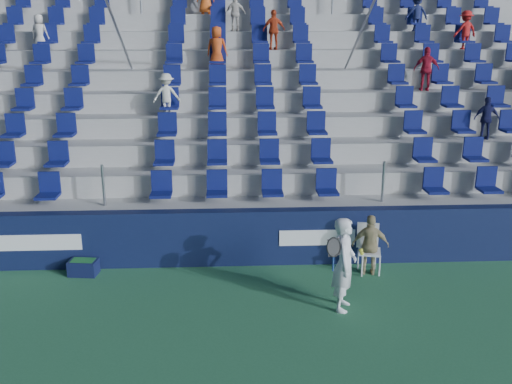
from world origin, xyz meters
TOP-DOWN VIEW (x-y plane):
  - ground at (0.00, 0.00)m, footprint 70.00×70.00m
  - sponsor_wall at (0.00, 3.15)m, footprint 24.00×0.32m
  - grandstand at (0.00, 8.24)m, footprint 24.00×8.17m
  - tennis_player at (1.68, 1.06)m, footprint 0.69×0.72m
  - line_judge_chair at (2.51, 2.66)m, footprint 0.53×0.55m
  - line_judge at (2.51, 2.50)m, footprint 0.79×0.45m
  - ball_bin at (-3.34, 2.75)m, footprint 0.61×0.44m

SIDE VIEW (x-z plane):
  - ground at x=0.00m, z-range 0.00..0.00m
  - ball_bin at x=-3.34m, z-range 0.01..0.33m
  - line_judge_chair at x=2.51m, z-range 0.07..1.09m
  - sponsor_wall at x=0.00m, z-range 0.00..1.20m
  - line_judge at x=2.51m, z-range 0.00..1.27m
  - tennis_player at x=1.68m, z-range 0.00..1.73m
  - grandstand at x=0.00m, z-range -1.18..5.45m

